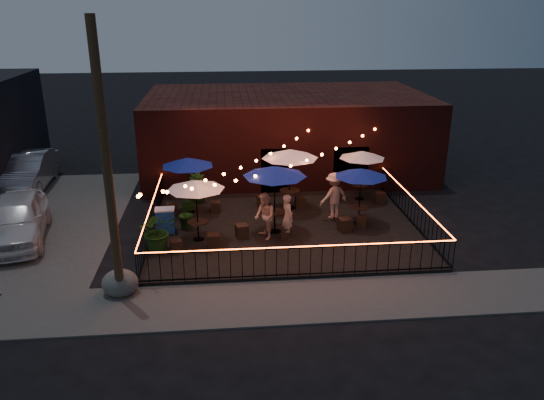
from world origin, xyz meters
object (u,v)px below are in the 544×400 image
Objects in this scene: cafe_table_3 at (290,155)px; cafe_table_4 at (361,173)px; utility_pole at (107,170)px; cooler at (165,220)px; cafe_table_0 at (196,186)px; cafe_table_2 at (275,172)px; cafe_table_1 at (188,163)px; cafe_table_5 at (362,155)px; boulder at (120,283)px.

cafe_table_3 is 1.08× the size of cafe_table_4.
utility_pole reaches higher than cooler.
cafe_table_0 reaches higher than cafe_table_4.
cafe_table_2 is 3.39m from cafe_table_4.
cafe_table_1 is 2.71m from cooler.
cafe_table_5 is (9.07, 7.40, -1.86)m from utility_pole.
cafe_table_4 is (8.32, 4.67, -1.80)m from utility_pole.
cafe_table_3 is 2.58× the size of boulder.
cooler is at bearing 175.13° from cafe_table_2.
cafe_table_2 is (4.98, 4.17, -1.49)m from utility_pole.
cafe_table_4 is at bearing -37.45° from cafe_table_3.
boulder is at bearing -132.96° from cafe_table_3.
cafe_table_2 reaches higher than cooler.
cafe_table_1 is 1.12× the size of cafe_table_4.
cafe_table_5 is (6.93, 3.68, -0.08)m from cafe_table_0.
boulder is at bearing -122.24° from cafe_table_0.
utility_pole is at bearing -131.62° from cafe_table_3.
cafe_table_5 reaches higher than boulder.
cafe_table_4 reaches higher than boulder.
cafe_table_2 is 6.72m from boulder.
cafe_table_2 is 2.75× the size of boulder.
cafe_table_4 reaches higher than cafe_table_5.
cafe_table_3 is at bearing 19.92° from cooler.
cafe_table_5 is at bearing 74.70° from cafe_table_4.
cooler is at bearing 78.72° from utility_pole.
utility_pole is 5.70m from cooler.
utility_pole reaches higher than boulder.
cafe_table_5 is at bearing 16.77° from cooler.
cafe_table_5 is (3.23, 0.83, -0.34)m from cafe_table_3.
cafe_table_5 is 8.79m from cooler.
boulder is at bearing -141.88° from cafe_table_5.
cafe_table_0 is 7.84m from cafe_table_5.
cooler is (-4.08, 0.35, -1.88)m from cafe_table_2.
cafe_table_3 is at bearing -165.60° from cafe_table_5.
cafe_table_4 is at bearing -15.53° from cafe_table_1.
cooler is at bearing -157.38° from cafe_table_3.
cafe_table_4 is 2.40× the size of boulder.
boulder is (-0.05, 0.25, -3.61)m from utility_pole.
boulder is (-1.75, -6.26, -1.88)m from cafe_table_1.
cafe_table_1 is 0.98× the size of cafe_table_2.
utility_pole is at bearing -150.69° from cafe_table_4.
cafe_table_5 is at bearing 38.12° from boulder.
cafe_table_3 is 5.66m from cooler.
cafe_table_1 is at bearing 65.41° from cooler.
utility_pole is at bearing -103.98° from cooler.
cafe_table_0 reaches higher than cooler.
cafe_table_0 is 2.46× the size of cooler.
cafe_table_3 reaches higher than cafe_table_4.
cafe_table_4 is at bearing -105.30° from cafe_table_5.
boulder is at bearing -152.15° from cafe_table_4.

